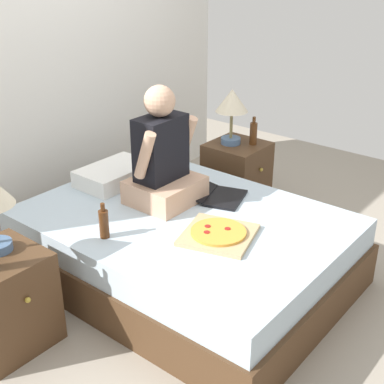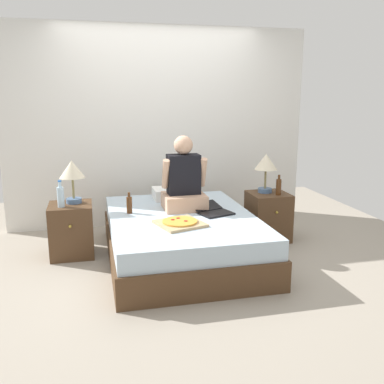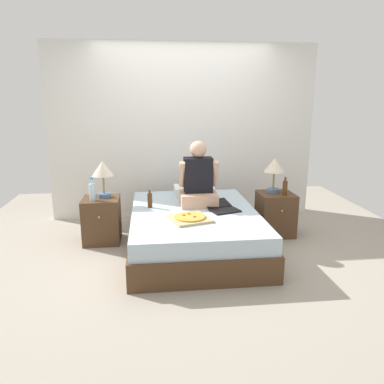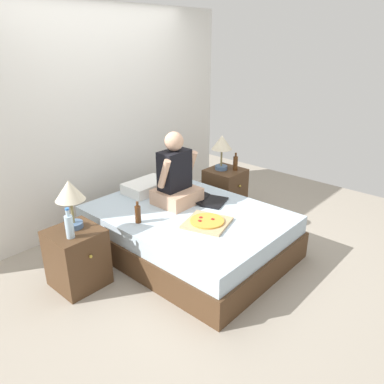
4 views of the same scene
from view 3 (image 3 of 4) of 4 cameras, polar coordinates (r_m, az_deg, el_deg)
name	(u,v)px [view 3 (image 3 of 4)]	position (r m, az deg, el deg)	size (l,w,h in m)	color
ground_plane	(194,248)	(4.51, 0.33, -8.55)	(5.85, 5.85, 0.00)	#9E9384
wall_back	(183,132)	(5.54, -1.34, 9.07)	(3.85, 0.12, 2.50)	silver
bed	(194,230)	(4.43, 0.33, -5.80)	(1.48, 2.01, 0.47)	#4C331E
nightstand_left	(102,220)	(4.76, -13.57, -4.16)	(0.44, 0.47, 0.55)	#4C331E
lamp_on_left_nightstand	(103,171)	(4.65, -13.43, 3.12)	(0.26, 0.26, 0.45)	#4C6B93
water_bottle	(92,191)	(4.58, -14.97, 0.09)	(0.07, 0.07, 0.28)	silver
nightstand_right	(275,214)	(4.99, 12.58, -3.27)	(0.44, 0.47, 0.55)	#4C331E
lamp_on_right_nightstand	(274,167)	(4.88, 12.44, 3.67)	(0.26, 0.26, 0.45)	#4C6B93
beer_bottle	(285,188)	(4.82, 13.99, 0.66)	(0.06, 0.06, 0.23)	#512D14
pillow	(194,191)	(5.04, 0.28, 0.22)	(0.52, 0.34, 0.12)	white
person_seated	(198,182)	(4.53, 0.95, 1.57)	(0.47, 0.40, 0.78)	tan
laptop	(222,208)	(4.39, 4.62, -2.46)	(0.43, 0.49, 0.07)	black
pizza_box	(190,218)	(4.02, -0.34, -4.01)	(0.50, 0.50, 0.05)	tan
beer_bottle_on_bed	(150,200)	(4.48, -6.44, -1.23)	(0.06, 0.06, 0.22)	#4C2811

